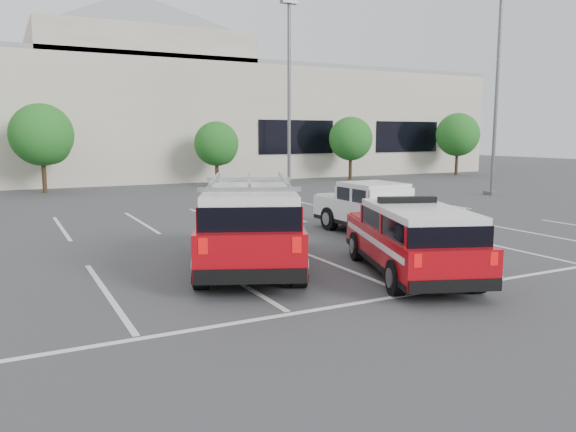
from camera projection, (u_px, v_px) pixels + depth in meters
name	position (u px, v px, depth m)	size (l,w,h in m)	color
ground	(335.00, 265.00, 13.72)	(120.00, 120.00, 0.00)	#3D3D40
stall_markings	(259.00, 236.00, 17.68)	(23.00, 15.00, 0.01)	silver
convention_building	(108.00, 113.00, 41.16)	(60.00, 16.99, 13.20)	beige
tree_mid_left	(43.00, 137.00, 30.46)	(3.37, 3.37, 4.85)	#3F2B19
tree_mid_right	(218.00, 145.00, 35.06)	(2.77, 2.77, 3.99)	#3F2B19
tree_right	(351.00, 140.00, 39.55)	(3.07, 3.07, 4.42)	#3F2B19
tree_far_right	(458.00, 136.00, 44.04)	(3.37, 3.37, 4.85)	#3F2B19
light_pole_mid	(289.00, 97.00, 30.22)	(0.90, 0.60, 10.24)	#59595E
light_pole_right	(497.00, 95.00, 29.02)	(0.90, 0.60, 10.24)	#59595E
fire_chief_suv	(412.00, 245.00, 12.62)	(3.44, 5.31, 1.76)	#9E070E
white_pickup	(381.00, 215.00, 17.61)	(1.86, 5.38, 1.65)	silver
ladder_suv	(250.00, 232.00, 13.23)	(4.24, 6.03, 2.21)	#9E070E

